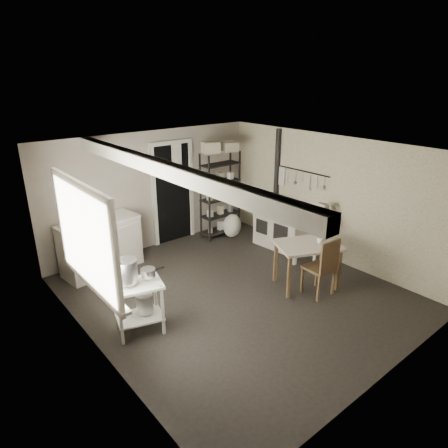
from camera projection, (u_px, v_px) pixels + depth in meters
floor at (236, 293)px, 6.39m from camera, size 5.00×5.00×0.00m
ceiling at (238, 150)px, 5.57m from camera, size 5.00×5.00×0.00m
wall_back at (153, 191)px, 7.78m from camera, size 4.50×0.02×2.30m
wall_front at (394, 293)px, 4.17m from camera, size 4.50×0.02×2.30m
wall_left at (91, 271)px, 4.64m from camera, size 0.02×5.00×2.30m
wall_right at (329, 198)px, 7.31m from camera, size 0.02×5.00×2.30m
window at (83, 237)px, 4.68m from camera, size 0.12×1.76×1.28m
doorway at (173, 194)px, 8.08m from camera, size 0.96×0.10×2.08m
ceiling_beam at (164, 169)px, 4.89m from camera, size 0.18×5.00×0.18m
wallpaper_panel at (329, 198)px, 7.31m from camera, size 0.01×5.00×2.30m
utensil_rail at (303, 171)px, 7.57m from camera, size 0.06×1.20×0.44m
prep_table at (139, 306)px, 5.32m from camera, size 0.74×0.61×0.73m
stockpot at (126, 271)px, 5.09m from camera, size 0.28×0.28×0.30m
saucepan at (148, 272)px, 5.25m from camera, size 0.25×0.25×0.11m
bucket at (145, 303)px, 5.40m from camera, size 0.29×0.29×0.25m
base_cabinets at (101, 246)px, 7.00m from camera, size 1.49×0.79×0.93m
mixing_bowl at (105, 218)px, 6.88m from camera, size 0.31×0.31×0.07m
counter_cup at (82, 224)px, 6.59m from camera, size 0.13×0.13×0.09m
shelf_rack at (220, 193)px, 8.33m from camera, size 0.86×0.35×1.80m
shelf_jar at (210, 175)px, 8.03m from camera, size 0.10×0.11×0.19m
storage_box_a at (211, 143)px, 7.88m from camera, size 0.39×0.36×0.22m
storage_box_b at (230, 142)px, 8.06m from camera, size 0.35×0.33×0.19m
stove at (282, 226)px, 7.95m from camera, size 0.67×1.10×0.83m
stovepipe at (277, 163)px, 8.04m from camera, size 0.15×0.15×1.50m
side_ledge at (322, 242)px, 7.24m from camera, size 0.62×0.42×0.87m
oats_box at (323, 211)px, 7.06m from camera, size 0.14×0.20×0.29m
work_table at (306, 265)px, 6.49m from camera, size 1.19×1.04×0.75m
table_cup at (320, 240)px, 6.38m from camera, size 0.12×0.12×0.10m
chair at (319, 266)px, 6.22m from camera, size 0.43×0.45×0.97m
flour_sack at (232, 226)px, 8.51m from camera, size 0.48×0.43×0.50m
floor_crock at (294, 260)px, 7.35m from camera, size 0.15×0.15×0.15m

